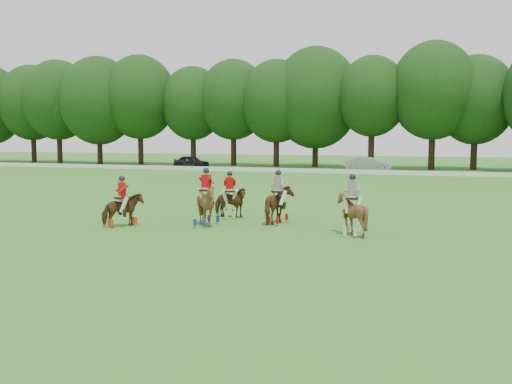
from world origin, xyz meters
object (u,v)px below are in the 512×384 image
(polo_red_c, at_px, (206,205))
(polo_ball, at_px, (279,228))
(polo_stripe_b, at_px, (352,213))
(car_mid, at_px, (368,164))
(polo_red_b, at_px, (230,201))
(car_left, at_px, (191,162))
(polo_stripe_a, at_px, (278,204))
(polo_red_a, at_px, (122,209))

(polo_red_c, relative_size, polo_ball, 27.00)
(polo_stripe_b, bearing_deg, car_mid, 97.59)
(car_mid, xyz_separation_m, polo_stripe_b, (5.25, -39.44, 0.06))
(polo_stripe_b, bearing_deg, polo_red_b, 155.79)
(car_mid, height_order, polo_red_b, polo_red_b)
(car_left, height_order, polo_stripe_a, polo_stripe_a)
(polo_red_b, distance_m, polo_red_c, 2.55)
(polo_stripe_b, bearing_deg, polo_ball, 171.85)
(polo_red_a, relative_size, polo_stripe_a, 0.92)
(polo_red_c, height_order, polo_stripe_b, polo_red_c)
(car_left, bearing_deg, polo_red_a, -152.24)
(car_left, bearing_deg, polo_stripe_b, -141.17)
(polo_red_c, bearing_deg, car_left, 116.84)
(polo_red_a, relative_size, polo_red_c, 0.87)
(car_left, distance_m, polo_red_b, 41.72)
(polo_red_b, bearing_deg, polo_stripe_b, -24.21)
(car_left, relative_size, polo_red_a, 2.01)
(polo_red_b, bearing_deg, polo_red_c, -90.31)
(polo_stripe_a, bearing_deg, car_mid, 92.66)
(car_left, xyz_separation_m, car_mid, (20.73, 0.00, 0.06))
(car_left, xyz_separation_m, polo_stripe_b, (25.98, -39.44, 0.11))
(car_mid, height_order, polo_red_c, polo_red_c)
(polo_red_a, height_order, polo_stripe_a, polo_stripe_a)
(car_left, height_order, polo_red_c, polo_red_c)
(polo_red_a, xyz_separation_m, polo_red_c, (3.19, 1.38, 0.14))
(car_left, relative_size, polo_stripe_b, 1.83)
(car_mid, xyz_separation_m, polo_ball, (2.23, -39.01, -0.74))
(polo_red_a, relative_size, polo_red_b, 0.99)
(polo_red_a, distance_m, polo_stripe_a, 6.55)
(polo_stripe_a, xyz_separation_m, polo_ball, (0.48, -1.41, -0.79))
(car_left, relative_size, polo_red_b, 1.98)
(polo_stripe_b, bearing_deg, polo_stripe_a, 152.31)
(car_left, height_order, polo_ball, car_left)
(polo_red_c, bearing_deg, polo_stripe_b, -1.93)
(car_left, distance_m, car_mid, 20.73)
(polo_red_a, height_order, polo_ball, polo_red_a)
(polo_red_c, height_order, polo_stripe_a, polo_red_c)
(polo_red_a, bearing_deg, polo_red_b, 50.76)
(polo_red_b, relative_size, polo_stripe_a, 0.93)
(polo_red_b, distance_m, polo_stripe_b, 6.71)
(polo_red_a, xyz_separation_m, polo_stripe_b, (9.32, 1.17, 0.09))
(polo_red_b, height_order, polo_stripe_a, polo_stripe_a)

